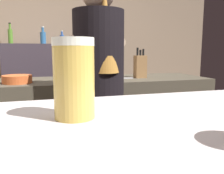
{
  "coord_description": "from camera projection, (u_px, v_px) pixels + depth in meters",
  "views": [
    {
      "loc": [
        -0.04,
        -1.39,
        1.16
      ],
      "look_at": [
        0.15,
        -0.75,
        1.06
      ],
      "focal_mm": 38.16,
      "sensor_mm": 36.0,
      "label": 1
    }
  ],
  "objects": [
    {
      "name": "chefs_knife",
      "position": [
        120.0,
        78.0,
        2.08
      ],
      "size": [
        0.24,
        0.05,
        0.01
      ],
      "primitive_type": "cube",
      "rotation": [
        0.0,
        0.0,
        -0.09
      ],
      "color": "silver",
      "rests_on": "prep_counter"
    },
    {
      "name": "bottle_vinegar",
      "position": [
        43.0,
        37.0,
        3.06
      ],
      "size": [
        0.07,
        0.07,
        0.22
      ],
      "color": "#306394",
      "rests_on": "back_shelf"
    },
    {
      "name": "back_shelf",
      "position": [
        40.0,
        91.0,
        3.21
      ],
      "size": [
        0.88,
        0.36,
        1.25
      ],
      "primitive_type": "cube",
      "color": "#3B323C",
      "rests_on": "ground"
    },
    {
      "name": "mixing_bowl",
      "position": [
        17.0,
        79.0,
        1.79
      ],
      "size": [
        0.22,
        0.22,
        0.06
      ],
      "primitive_type": "cylinder",
      "color": "#CF5B2B",
      "rests_on": "prep_counter"
    },
    {
      "name": "knife_block",
      "position": [
        140.0,
        66.0,
        2.13
      ],
      "size": [
        0.1,
        0.08,
        0.27
      ],
      "color": "olive",
      "rests_on": "prep_counter"
    },
    {
      "name": "bartender",
      "position": [
        99.0,
        82.0,
        1.61
      ],
      "size": [
        0.47,
        0.54,
        1.64
      ],
      "rotation": [
        0.0,
        0.0,
        1.76
      ],
      "color": "#2D2B36",
      "rests_on": "ground"
    },
    {
      "name": "wall_back",
      "position": [
        44.0,
        37.0,
        3.39
      ],
      "size": [
        5.2,
        0.1,
        2.7
      ],
      "primitive_type": "cube",
      "color": "#8E775F",
      "rests_on": "ground"
    },
    {
      "name": "pint_glass_near",
      "position": [
        74.0,
        79.0,
        0.43
      ],
      "size": [
        0.07,
        0.07,
        0.14
      ],
      "color": "#DFB851",
      "rests_on": "bar_counter"
    },
    {
      "name": "bottle_olive_oil",
      "position": [
        62.0,
        39.0,
        3.21
      ],
      "size": [
        0.06,
        0.06,
        0.18
      ],
      "color": "#2F569D",
      "rests_on": "back_shelf"
    },
    {
      "name": "prep_counter",
      "position": [
        91.0,
        130.0,
        2.13
      ],
      "size": [
        2.1,
        0.6,
        0.92
      ],
      "primitive_type": "cube",
      "color": "#484134",
      "rests_on": "ground"
    },
    {
      "name": "bottle_hot_sauce",
      "position": [
        10.0,
        36.0,
        3.09
      ],
      "size": [
        0.06,
        0.06,
        0.27
      ],
      "color": "#4E7F29",
      "rests_on": "back_shelf"
    }
  ]
}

